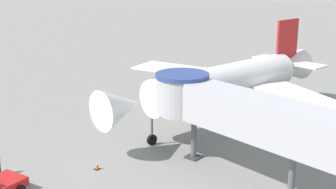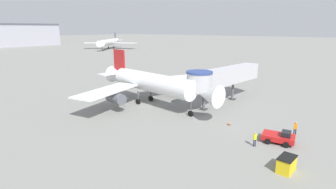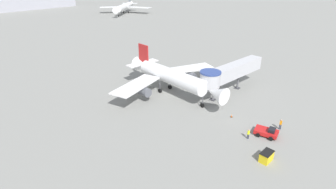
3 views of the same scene
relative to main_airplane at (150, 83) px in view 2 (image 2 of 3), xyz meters
name	(u,v)px [view 2 (image 2 of 3)]	position (x,y,z in m)	size (l,w,h in m)	color
ground_plane	(146,105)	(-0.86, 0.25, -3.79)	(800.00, 800.00, 0.00)	gray
main_airplane	(150,83)	(0.00, 0.00, 0.00)	(26.91, 25.70, 8.91)	white
jet_bridge	(221,77)	(7.49, -9.61, 0.95)	(18.89, 5.68, 6.43)	#B7B7BC
pushback_tug_red	(279,137)	(-3.07, -22.14, -3.13)	(2.89, 3.76, 1.47)	red
service_container_yellow	(286,164)	(-9.31, -24.35, -3.06)	(2.25, 1.49, 1.45)	yellow
traffic_cone_starboard_wing	(195,93)	(10.29, -2.89, -3.49)	(0.39, 0.39, 0.64)	black
traffic_cone_near_nose	(229,123)	(-1.23, -15.17, -3.49)	(0.38, 0.38, 0.64)	black
ground_crew_marshaller	(255,138)	(-5.83, -20.23, -2.82)	(0.34, 0.37, 1.68)	#1E2338
ground_crew_wing_walker	(295,128)	(0.12, -23.19, -2.74)	(0.28, 0.39, 1.82)	#1E2338
background_jet_gray_tail	(109,42)	(78.26, 99.87, 0.57)	(34.30, 30.48, 9.90)	white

